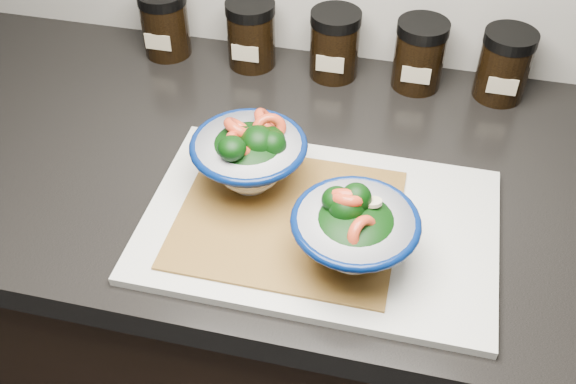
% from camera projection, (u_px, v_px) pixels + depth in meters
% --- Properties ---
extents(cabinet, '(3.43, 0.58, 0.86)m').
position_uv_depth(cabinet, '(282.00, 347.00, 1.29)').
color(cabinet, black).
rests_on(cabinet, ground).
extents(countertop, '(3.50, 0.60, 0.04)m').
position_uv_depth(countertop, '(281.00, 172.00, 0.98)').
color(countertop, black).
rests_on(countertop, cabinet).
extents(cutting_board, '(0.45, 0.30, 0.01)m').
position_uv_depth(cutting_board, '(319.00, 225.00, 0.87)').
color(cutting_board, silver).
rests_on(cutting_board, countertop).
extents(bamboo_mat, '(0.28, 0.24, 0.00)m').
position_uv_depth(bamboo_mat, '(288.00, 218.00, 0.87)').
color(bamboo_mat, '#A57931').
rests_on(bamboo_mat, cutting_board).
extents(bowl_left, '(0.15, 0.15, 0.10)m').
position_uv_depth(bowl_left, '(250.00, 155.00, 0.88)').
color(bowl_left, white).
rests_on(bowl_left, bamboo_mat).
extents(bowl_right, '(0.15, 0.15, 0.11)m').
position_uv_depth(bowl_right, '(354.00, 231.00, 0.78)').
color(bowl_right, white).
rests_on(bowl_right, bamboo_mat).
extents(spice_jar_a, '(0.08, 0.08, 0.11)m').
position_uv_depth(spice_jar_a, '(165.00, 23.00, 1.14)').
color(spice_jar_a, black).
rests_on(spice_jar_a, countertop).
extents(spice_jar_b, '(0.08, 0.08, 0.11)m').
position_uv_depth(spice_jar_b, '(251.00, 34.00, 1.11)').
color(spice_jar_b, black).
rests_on(spice_jar_b, countertop).
extents(spice_jar_c, '(0.08, 0.08, 0.11)m').
position_uv_depth(spice_jar_c, '(335.00, 44.00, 1.09)').
color(spice_jar_c, black).
rests_on(spice_jar_c, countertop).
extents(spice_jar_d, '(0.08, 0.08, 0.11)m').
position_uv_depth(spice_jar_d, '(419.00, 54.00, 1.07)').
color(spice_jar_d, black).
rests_on(spice_jar_d, countertop).
extents(spice_jar_e, '(0.08, 0.08, 0.11)m').
position_uv_depth(spice_jar_e, '(504.00, 65.00, 1.05)').
color(spice_jar_e, black).
rests_on(spice_jar_e, countertop).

